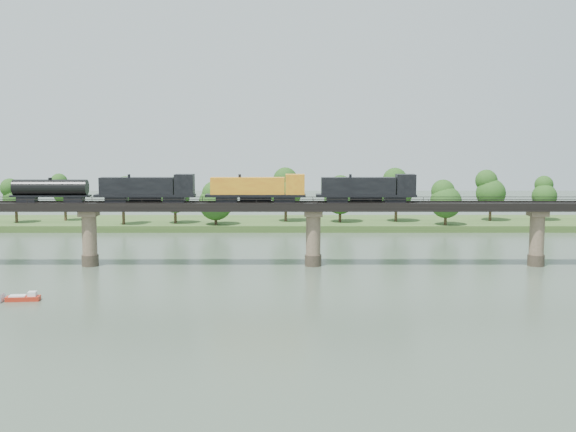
{
  "coord_description": "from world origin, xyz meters",
  "views": [
    {
      "loc": [
        -4.61,
        -97.49,
        23.67
      ],
      "look_at": [
        -4.51,
        30.0,
        9.0
      ],
      "focal_mm": 45.0,
      "sensor_mm": 36.0,
      "label": 1
    }
  ],
  "objects": [
    {
      "name": "ground",
      "position": [
        0.0,
        0.0,
        0.0
      ],
      "size": [
        400.0,
        400.0,
        0.0
      ],
      "primitive_type": "plane",
      "color": "#394839",
      "rests_on": "ground"
    },
    {
      "name": "freight_train",
      "position": [
        -16.64,
        30.0,
        13.86
      ],
      "size": [
        71.87,
        2.8,
        4.95
      ],
      "color": "black",
      "rests_on": "bridge"
    },
    {
      "name": "far_bank",
      "position": [
        0.0,
        85.0,
        0.8
      ],
      "size": [
        300.0,
        24.0,
        1.6
      ],
      "primitive_type": "cube",
      "color": "#335120",
      "rests_on": "ground"
    },
    {
      "name": "bridge",
      "position": [
        0.0,
        30.0,
        5.46
      ],
      "size": [
        236.0,
        30.0,
        11.5
      ],
      "color": "#473A2D",
      "rests_on": "ground"
    },
    {
      "name": "far_treeline",
      "position": [
        -8.21,
        80.52,
        8.83
      ],
      "size": [
        289.06,
        17.54,
        13.6
      ],
      "color": "#382619",
      "rests_on": "far_bank"
    },
    {
      "name": "bridge_superstructure",
      "position": [
        0.0,
        30.0,
        11.79
      ],
      "size": [
        220.0,
        4.9,
        0.75
      ],
      "color": "black",
      "rests_on": "bridge"
    },
    {
      "name": "motorboat",
      "position": [
        -42.12,
        2.9,
        0.45
      ],
      "size": [
        4.79,
        2.13,
        1.3
      ],
      "rotation": [
        0.0,
        0.0,
        0.1
      ],
      "color": "#B32614",
      "rests_on": "ground"
    }
  ]
}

